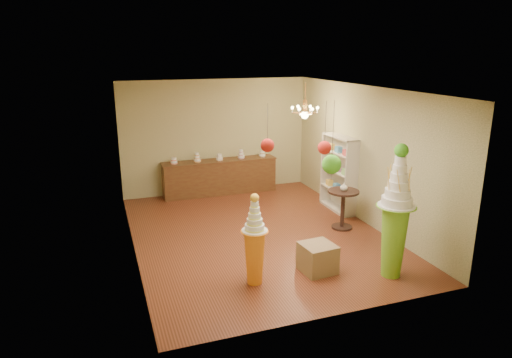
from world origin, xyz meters
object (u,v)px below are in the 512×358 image
object	(u,v)px
sideboard	(220,176)
round_table	(343,204)
pedestal_green	(395,225)
pedestal_orange	(255,249)

from	to	relation	value
sideboard	round_table	xyz separation A→B (m)	(1.84, -3.27, 0.07)
pedestal_green	round_table	xyz separation A→B (m)	(0.29, 2.17, -0.37)
pedestal_green	sideboard	xyz separation A→B (m)	(-1.55, 5.44, -0.44)
pedestal_orange	sideboard	distance (m)	4.96
sideboard	round_table	world-z (taller)	sideboard
pedestal_green	sideboard	size ratio (longest dim) A/B	0.76
round_table	pedestal_green	bearing A→B (deg)	-97.65
pedestal_orange	sideboard	xyz separation A→B (m)	(0.74, 4.91, -0.12)
sideboard	pedestal_orange	bearing A→B (deg)	-98.52
pedestal_orange	round_table	xyz separation A→B (m)	(2.58, 1.64, -0.05)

